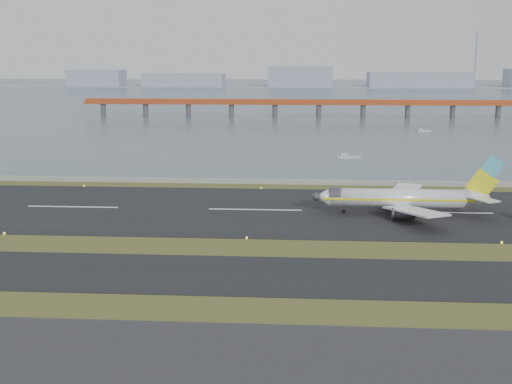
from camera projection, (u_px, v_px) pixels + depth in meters
ground at (243, 251)px, 108.24m from camera, size 1000.00×1000.00×0.00m
taxiway_strip at (236, 275)px, 96.51m from camera, size 1000.00×18.00×0.10m
runway_strip at (255, 210)px, 137.52m from camera, size 1000.00×45.00×0.10m
seawall at (263, 181)px, 166.72m from camera, size 1000.00×2.50×1.00m
bay_water at (288, 95)px, 557.39m from camera, size 1400.00×800.00×1.30m
red_pier at (319, 104)px, 349.55m from camera, size 260.00×5.00×10.20m
far_shoreline at (303, 81)px, 711.48m from camera, size 1400.00×80.00×60.50m
airliner at (405, 198)px, 133.02m from camera, size 38.52×32.89×12.80m
workboat_near at (349, 157)px, 207.19m from camera, size 7.73×3.00×1.83m
workboat_far at (423, 131)px, 281.43m from camera, size 6.56×3.38×1.52m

